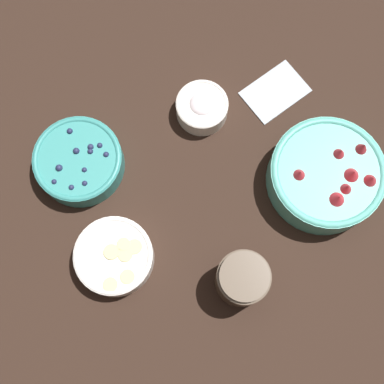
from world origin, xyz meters
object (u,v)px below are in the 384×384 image
object	(u,v)px
bowl_strawberries	(326,175)
bowl_bananas	(114,257)
bowl_cream	(202,107)
bowl_blueberries	(79,161)
jar_chocolate	(242,279)

from	to	relation	value
bowl_strawberries	bowl_bananas	size ratio (longest dim) A/B	1.49
bowl_bananas	bowl_cream	world-z (taller)	bowl_cream
bowl_strawberries	bowl_blueberries	size ratio (longest dim) A/B	1.27
bowl_strawberries	bowl_blueberries	world-z (taller)	bowl_strawberries
bowl_blueberries	bowl_cream	world-z (taller)	bowl_blueberries
bowl_blueberries	jar_chocolate	size ratio (longest dim) A/B	1.62
bowl_strawberries	bowl_blueberries	xyz separation A→B (m)	(0.42, -0.25, -0.01)
bowl_blueberries	bowl_cream	distance (m)	0.27
bowl_cream	bowl_blueberries	bearing A→B (deg)	-1.81
jar_chocolate	bowl_strawberries	bearing A→B (deg)	-157.57
bowl_strawberries	jar_chocolate	bearing A→B (deg)	22.43
bowl_bananas	bowl_cream	xyz separation A→B (m)	(-0.29, -0.20, -0.00)
bowl_blueberries	jar_chocolate	world-z (taller)	jar_chocolate
bowl_strawberries	jar_chocolate	world-z (taller)	jar_chocolate
bowl_strawberries	bowl_blueberries	bearing A→B (deg)	-31.24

